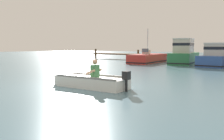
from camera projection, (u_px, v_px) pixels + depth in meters
The scene contains 6 objects.
ground_plane at pixel (79, 86), 10.63m from camera, with size 120.00×120.00×0.00m, color slate.
wooden_dock at pixel (135, 54), 30.43m from camera, with size 12.35×1.64×1.33m.
rowboat_with_person at pixel (91, 81), 10.20m from camera, with size 3.70×1.14×1.19m.
moored_boat_red at pixel (148, 59), 25.00m from camera, with size 2.35×5.84×3.47m.
moored_boat_green at pixel (184, 55), 23.44m from camera, with size 2.58×5.56×2.45m.
moored_boat_blue at pixel (220, 57), 21.47m from camera, with size 2.64×6.75×2.01m.
Camera 1 is at (7.13, -7.86, 1.73)m, focal length 39.11 mm.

